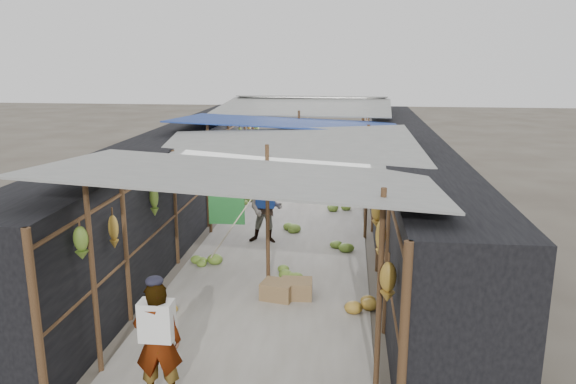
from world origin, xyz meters
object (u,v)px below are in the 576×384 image
at_px(shopper_blue, 266,209).
at_px(vendor_elderly, 158,342).
at_px(crate_near, 296,289).
at_px(black_basin, 351,188).
at_px(vendor_seated, 358,174).

bearing_deg(shopper_blue, vendor_elderly, -92.22).
distance_m(crate_near, vendor_elderly, 3.43).
bearing_deg(vendor_elderly, black_basin, -112.00).
relative_size(shopper_blue, vendor_seated, 1.89).
relative_size(black_basin, vendor_seated, 0.70).
bearing_deg(black_basin, vendor_seated, 72.62).
height_order(crate_near, vendor_seated, vendor_seated).
bearing_deg(vendor_seated, crate_near, -30.12).
bearing_deg(shopper_blue, black_basin, 71.15).
bearing_deg(vendor_elderly, crate_near, -124.00).
xyz_separation_m(vendor_elderly, shopper_blue, (0.40, 5.95, 0.02)).
bearing_deg(crate_near, vendor_elderly, -116.25).
xyz_separation_m(crate_near, black_basin, (0.94, 7.93, -0.07)).
xyz_separation_m(crate_near, vendor_seated, (1.15, 8.61, 0.25)).
relative_size(crate_near, vendor_elderly, 0.35).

